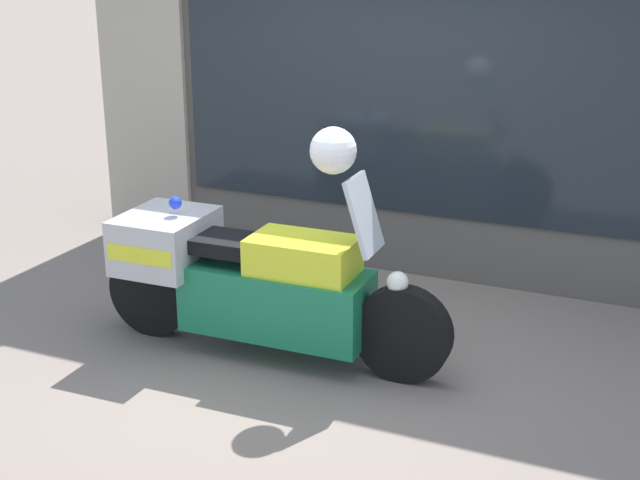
% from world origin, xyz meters
% --- Properties ---
extents(ground_plane, '(60.00, 60.00, 0.00)m').
position_xyz_m(ground_plane, '(0.00, 0.00, 0.00)').
color(ground_plane, gray).
extents(shop_building, '(5.69, 0.55, 3.50)m').
position_xyz_m(shop_building, '(-0.39, 2.00, 1.76)').
color(shop_building, '#56514C').
rests_on(shop_building, ground).
extents(window_display, '(4.37, 0.30, 2.04)m').
position_xyz_m(window_display, '(0.36, 2.03, 0.48)').
color(window_display, slate).
rests_on(window_display, ground).
extents(paramedic_motorcycle, '(2.49, 0.68, 1.31)m').
position_xyz_m(paramedic_motorcycle, '(-0.41, -0.03, 0.53)').
color(paramedic_motorcycle, black).
rests_on(paramedic_motorcycle, ground).
extents(white_helmet, '(0.29, 0.29, 0.29)m').
position_xyz_m(white_helmet, '(0.20, -0.02, 1.46)').
color(white_helmet, white).
rests_on(white_helmet, paramedic_motorcycle).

